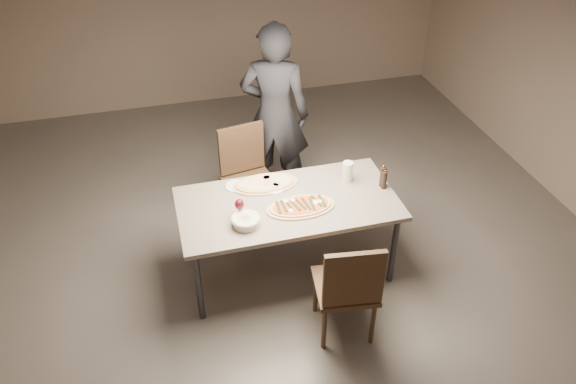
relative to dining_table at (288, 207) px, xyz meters
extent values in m
plane|color=#57514B|center=(0.00, 0.00, -0.69)|extent=(7.00, 7.00, 0.00)
cube|color=gray|center=(0.00, 0.00, 0.04)|extent=(1.80, 0.90, 0.04)
cylinder|color=#333335|center=(-0.82, -0.37, -0.34)|extent=(0.05, 0.05, 0.71)
cylinder|color=#333335|center=(0.82, -0.37, -0.34)|extent=(0.05, 0.05, 0.71)
cylinder|color=#333335|center=(-0.82, 0.37, -0.34)|extent=(0.05, 0.05, 0.71)
cylinder|color=#333335|center=(0.82, 0.37, -0.34)|extent=(0.05, 0.05, 0.71)
ellipsoid|color=white|center=(0.20, -0.12, 0.10)|extent=(0.05, 0.05, 0.01)
ellipsoid|color=white|center=(0.24, -0.11, 0.10)|extent=(0.05, 0.05, 0.01)
ellipsoid|color=white|center=(-0.02, -0.16, 0.10)|extent=(0.05, 0.05, 0.01)
ellipsoid|color=white|center=(0.20, -0.10, 0.10)|extent=(0.05, 0.05, 0.01)
ellipsoid|color=white|center=(-0.02, -0.03, 0.10)|extent=(0.05, 0.05, 0.01)
ellipsoid|color=white|center=(0.03, -0.03, 0.10)|extent=(0.05, 0.05, 0.01)
cube|color=#243316|center=(-0.10, -0.10, 0.09)|extent=(0.03, 0.16, 0.01)
cube|color=#243316|center=(-0.06, -0.09, 0.09)|extent=(0.03, 0.16, 0.01)
cube|color=#243316|center=(-0.01, -0.10, 0.09)|extent=(0.05, 0.16, 0.01)
cube|color=#243316|center=(0.03, -0.10, 0.09)|extent=(0.07, 0.16, 0.01)
cube|color=#243316|center=(0.08, -0.10, 0.09)|extent=(0.07, 0.16, 0.01)
cube|color=#243316|center=(0.12, -0.11, 0.09)|extent=(0.05, 0.16, 0.01)
cube|color=#243316|center=(0.17, -0.12, 0.09)|extent=(0.03, 0.16, 0.01)
cube|color=#243316|center=(0.21, -0.09, 0.09)|extent=(0.06, 0.16, 0.01)
cube|color=#243316|center=(0.26, -0.10, 0.09)|extent=(0.03, 0.16, 0.01)
cylinder|color=pink|center=(-0.10, 0.35, 0.09)|extent=(0.07, 0.07, 0.00)
cylinder|color=pink|center=(-0.06, 0.21, 0.09)|extent=(0.07, 0.07, 0.00)
cylinder|color=pink|center=(-0.04, 0.22, 0.09)|extent=(0.07, 0.07, 0.00)
cylinder|color=pink|center=(-0.12, 0.26, 0.09)|extent=(0.07, 0.07, 0.00)
cylinder|color=pink|center=(-0.10, 0.34, 0.09)|extent=(0.07, 0.07, 0.00)
cylinder|color=beige|center=(-0.39, -0.21, 0.09)|extent=(0.19, 0.19, 0.08)
torus|color=beige|center=(-0.39, -0.21, 0.12)|extent=(0.23, 0.23, 0.03)
cube|color=#9F6940|center=(-0.37, -0.21, 0.11)|extent=(0.06, 0.05, 0.04)
cube|color=#9F6940|center=(-0.39, -0.18, 0.11)|extent=(0.05, 0.06, 0.04)
cube|color=#9F6940|center=(-0.42, -0.21, 0.11)|extent=(0.06, 0.05, 0.04)
cube|color=#9F6940|center=(-0.39, -0.23, 0.11)|extent=(0.05, 0.06, 0.04)
cylinder|color=white|center=(-0.06, 0.18, 0.07)|extent=(0.14, 0.14, 0.02)
cylinder|color=gold|center=(-0.06, 0.18, 0.07)|extent=(0.10, 0.10, 0.00)
cylinder|color=black|center=(0.83, -0.02, 0.13)|extent=(0.04, 0.04, 0.15)
cylinder|color=black|center=(0.83, -0.02, 0.22)|extent=(0.05, 0.05, 0.02)
sphere|color=gold|center=(0.83, -0.02, 0.23)|extent=(0.02, 0.02, 0.02)
cylinder|color=black|center=(0.83, 0.01, 0.14)|extent=(0.05, 0.05, 0.17)
cylinder|color=black|center=(0.83, 0.01, 0.24)|extent=(0.05, 0.05, 0.02)
sphere|color=gold|center=(0.83, 0.01, 0.26)|extent=(0.02, 0.02, 0.02)
cylinder|color=silver|center=(0.57, 0.16, 0.15)|extent=(0.09, 0.09, 0.19)
cylinder|color=silver|center=(-0.42, -0.09, 0.06)|extent=(0.06, 0.06, 0.01)
cylinder|color=silver|center=(-0.42, -0.09, 0.10)|extent=(0.01, 0.01, 0.08)
ellipsoid|color=#480A15|center=(-0.42, -0.09, 0.18)|extent=(0.08, 0.08, 0.09)
cylinder|color=white|center=(-0.37, 0.32, 0.06)|extent=(0.19, 0.19, 0.01)
cube|color=#422C1B|center=(0.25, -0.75, -0.25)|extent=(0.51, 0.51, 0.04)
cylinder|color=#422C1B|center=(0.04, -0.91, -0.48)|extent=(0.04, 0.04, 0.43)
cylinder|color=#422C1B|center=(0.41, -0.96, -0.48)|extent=(0.04, 0.04, 0.43)
cylinder|color=#422C1B|center=(0.09, -0.54, -0.48)|extent=(0.04, 0.04, 0.43)
cylinder|color=#422C1B|center=(0.46, -0.59, -0.48)|extent=(0.04, 0.04, 0.43)
cube|color=#422C1B|center=(0.22, -0.95, 0.03)|extent=(0.44, 0.10, 0.48)
cube|color=#422C1B|center=(-0.17, 0.73, -0.24)|extent=(0.54, 0.54, 0.04)
cylinder|color=#422C1B|center=(-0.02, 0.95, -0.48)|extent=(0.04, 0.04, 0.43)
cylinder|color=#422C1B|center=(-0.39, 0.88, -0.48)|extent=(0.04, 0.04, 0.43)
cylinder|color=#422C1B|center=(0.05, 0.57, -0.48)|extent=(0.04, 0.04, 0.43)
cylinder|color=#422C1B|center=(-0.32, 0.51, -0.48)|extent=(0.04, 0.04, 0.43)
cube|color=#422C1B|center=(-0.21, 0.93, 0.05)|extent=(0.44, 0.12, 0.49)
imported|color=black|center=(0.18, 1.16, 0.23)|extent=(0.79, 0.66, 1.85)
camera|label=1|loc=(-0.95, -3.54, 2.83)|focal=35.00mm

